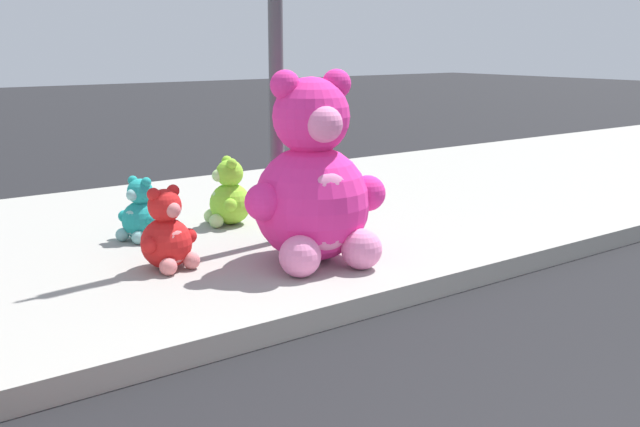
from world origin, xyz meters
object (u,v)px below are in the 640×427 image
object	(u,v)px
plush_pink_large	(314,187)
plush_teal	(140,215)
plush_red	(167,236)
sign_pole	(275,18)
plush_lime	(228,198)

from	to	relation	value
plush_pink_large	plush_teal	size ratio (longest dim) A/B	2.67
plush_pink_large	plush_teal	xyz separation A→B (m)	(-0.75, 1.30, -0.34)
plush_red	plush_teal	bearing A→B (deg)	78.88
plush_red	sign_pole	bearing A→B (deg)	7.65
plush_red	plush_teal	distance (m)	0.86
sign_pole	plush_teal	size ratio (longest dim) A/B	6.33
plush_pink_large	plush_red	size ratio (longest dim) A/B	2.34
plush_lime	plush_teal	bearing A→B (deg)	-177.70
plush_lime	plush_red	xyz separation A→B (m)	(-0.98, -0.87, -0.00)
plush_lime	plush_red	world-z (taller)	plush_lime
plush_red	plush_lime	bearing A→B (deg)	41.69
plush_lime	plush_teal	size ratio (longest dim) A/B	1.15
plush_red	plush_teal	world-z (taller)	plush_red
plush_lime	plush_teal	distance (m)	0.82
sign_pole	plush_red	size ratio (longest dim) A/B	5.55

